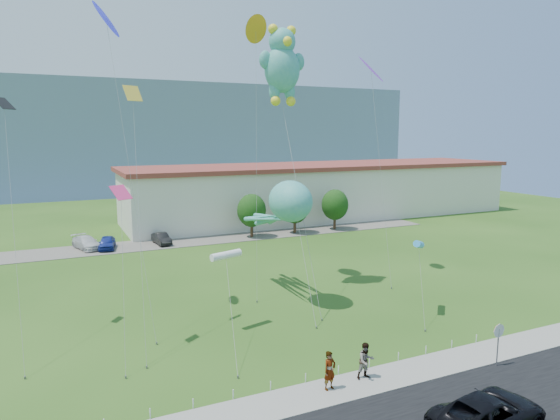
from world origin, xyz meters
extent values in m
plane|color=#284C15|center=(0.00, 0.00, 0.00)|extent=(160.00, 160.00, 0.00)
cube|color=gray|center=(0.00, -2.75, 0.05)|extent=(80.00, 2.50, 0.10)
cube|color=#59544C|center=(0.00, 35.00, 0.03)|extent=(70.00, 6.00, 0.06)
cube|color=slate|center=(0.00, 120.00, 12.50)|extent=(160.00, 50.00, 25.00)
cube|color=beige|center=(26.00, 44.00, 3.80)|extent=(60.00, 14.00, 7.60)
cube|color=brown|center=(26.00, 44.00, 7.90)|extent=(61.00, 15.00, 0.60)
cylinder|color=slate|center=(9.50, -4.20, 1.10)|extent=(0.07, 0.07, 2.20)
cylinder|color=red|center=(9.50, -4.20, 2.10)|extent=(0.76, 0.04, 0.76)
cylinder|color=white|center=(9.50, -4.22, 2.10)|extent=(0.80, 0.02, 0.80)
cylinder|color=white|center=(-9.00, -1.30, 0.25)|extent=(0.05, 0.05, 0.50)
cylinder|color=white|center=(-7.00, -1.30, 0.25)|extent=(0.05, 0.05, 0.50)
cylinder|color=white|center=(-5.00, -1.30, 0.25)|extent=(0.05, 0.05, 0.50)
cylinder|color=white|center=(-3.00, -1.30, 0.25)|extent=(0.05, 0.05, 0.50)
cylinder|color=white|center=(-1.00, -1.30, 0.25)|extent=(0.05, 0.05, 0.50)
cylinder|color=white|center=(1.00, -1.30, 0.25)|extent=(0.05, 0.05, 0.50)
cylinder|color=white|center=(3.00, -1.30, 0.25)|extent=(0.05, 0.05, 0.50)
cylinder|color=white|center=(5.00, -1.30, 0.25)|extent=(0.05, 0.05, 0.50)
cylinder|color=white|center=(7.00, -1.30, 0.25)|extent=(0.05, 0.05, 0.50)
cylinder|color=white|center=(9.00, -1.30, 0.25)|extent=(0.05, 0.05, 0.50)
cylinder|color=white|center=(11.00, -1.30, 0.25)|extent=(0.05, 0.05, 0.50)
cylinder|color=white|center=(13.00, -1.30, 0.25)|extent=(0.05, 0.05, 0.50)
cylinder|color=#3F2B19|center=(10.00, 34.00, 1.10)|extent=(0.36, 0.36, 2.20)
ellipsoid|color=#14380F|center=(10.00, 34.00, 3.40)|extent=(3.60, 3.60, 4.14)
cylinder|color=#3F2B19|center=(16.00, 34.00, 1.10)|extent=(0.36, 0.36, 2.20)
ellipsoid|color=#14380F|center=(16.00, 34.00, 3.40)|extent=(3.60, 3.60, 4.14)
cylinder|color=#3F2B19|center=(22.00, 34.00, 1.10)|extent=(0.36, 0.36, 2.20)
ellipsoid|color=#14380F|center=(22.00, 34.00, 3.40)|extent=(3.60, 3.60, 4.14)
imported|color=black|center=(4.20, -8.45, 0.84)|extent=(5.87, 3.14, 1.57)
imported|color=gray|center=(-0.32, -2.59, 1.10)|extent=(0.81, 0.63, 1.99)
imported|color=gray|center=(1.98, -2.41, 1.07)|extent=(0.99, 0.80, 1.94)
imported|color=silver|center=(-9.19, 35.77, 0.76)|extent=(3.37, 5.22, 1.41)
imported|color=navy|center=(-7.11, 34.74, 0.76)|extent=(2.42, 4.37, 1.41)
imported|color=black|center=(-1.07, 34.68, 0.71)|extent=(1.78, 4.06, 1.30)
ellipsoid|color=teal|center=(3.48, 9.73, 7.94)|extent=(3.06, 3.97, 3.06)
sphere|color=white|center=(2.93, 8.53, 8.26)|extent=(0.48, 0.48, 0.48)
sphere|color=white|center=(4.02, 8.53, 8.26)|extent=(0.48, 0.48, 0.48)
cylinder|color=slate|center=(3.02, 4.80, 0.08)|extent=(0.10, 0.10, 0.16)
cylinder|color=gray|center=(3.25, 6.76, 3.65)|extent=(0.48, 3.96, 6.99)
ellipsoid|color=teal|center=(4.93, 14.27, 17.89)|extent=(2.92, 2.48, 3.65)
sphere|color=teal|center=(4.93, 14.27, 20.03)|extent=(2.14, 2.14, 2.14)
sphere|color=yellow|center=(4.14, 14.27, 20.93)|extent=(0.79, 0.79, 0.79)
sphere|color=yellow|center=(5.72, 14.27, 20.93)|extent=(0.79, 0.79, 0.79)
sphere|color=yellow|center=(4.93, 13.37, 19.92)|extent=(0.79, 0.79, 0.79)
ellipsoid|color=teal|center=(3.47, 14.27, 18.57)|extent=(1.01, 0.72, 1.42)
ellipsoid|color=teal|center=(6.39, 14.27, 18.57)|extent=(1.01, 0.72, 1.42)
ellipsoid|color=teal|center=(4.25, 14.27, 16.21)|extent=(0.90, 0.79, 1.46)
ellipsoid|color=teal|center=(5.60, 14.27, 16.21)|extent=(0.90, 0.79, 1.46)
sphere|color=yellow|center=(4.25, 14.05, 15.42)|extent=(0.79, 0.79, 0.79)
sphere|color=yellow|center=(5.60, 14.05, 15.42)|extent=(0.79, 0.79, 0.79)
cylinder|color=slate|center=(4.04, 5.86, 0.08)|extent=(0.10, 0.10, 0.16)
cylinder|color=gray|center=(4.49, 10.06, 7.68)|extent=(0.91, 8.44, 15.05)
cylinder|color=white|center=(-2.33, 7.40, 5.00)|extent=(0.50, 2.25, 0.87)
cylinder|color=slate|center=(-4.08, 0.57, 0.08)|extent=(0.10, 0.10, 0.16)
cylinder|color=gray|center=(-3.20, 3.99, 2.48)|extent=(1.77, 6.86, 4.66)
cone|color=#2B2AEF|center=(-8.31, 14.02, 20.53)|extent=(1.80, 1.33, 1.33)
cylinder|color=slate|center=(-7.14, 6.70, 0.08)|extent=(0.10, 0.10, 0.16)
cylinder|color=gray|center=(-7.72, 10.36, 10.25)|extent=(1.19, 7.35, 20.18)
cube|color=#EC3475|center=(-8.73, 7.39, 9.44)|extent=(1.29, 1.29, 0.86)
cylinder|color=slate|center=(-9.49, 3.05, 0.08)|extent=(0.10, 0.10, 0.16)
cylinder|color=gray|center=(-9.11, 5.22, 4.70)|extent=(0.78, 4.37, 9.09)
cone|color=purple|center=(13.94, 14.95, 18.51)|extent=(1.80, 1.33, 1.33)
cylinder|color=slate|center=(12.87, 9.63, 0.08)|extent=(0.10, 0.10, 0.16)
cylinder|color=gray|center=(13.40, 12.29, 9.24)|extent=(1.10, 5.35, 18.16)
cube|color=yellow|center=(-7.39, 10.14, 15.36)|extent=(1.29, 1.29, 0.86)
cylinder|color=slate|center=(-8.27, 3.73, 0.08)|extent=(0.10, 0.10, 0.16)
cylinder|color=gray|center=(-7.83, 6.93, 7.66)|extent=(0.90, 6.43, 15.01)
cylinder|color=#37A5FB|center=(11.00, 4.35, 5.08)|extent=(0.50, 2.25, 0.87)
cylinder|color=slate|center=(9.24, 1.32, 0.08)|extent=(0.10, 0.10, 0.16)
cylinder|color=gray|center=(10.12, 2.84, 2.52)|extent=(1.80, 3.06, 4.73)
cube|color=black|center=(-14.76, 13.12, 14.72)|extent=(1.29, 1.29, 0.86)
cylinder|color=slate|center=(-14.33, 5.23, 0.08)|extent=(0.10, 0.10, 0.16)
cylinder|color=gray|center=(-14.54, 9.18, 7.34)|extent=(0.46, 7.92, 14.37)
cone|color=orange|center=(3.82, 17.02, 21.41)|extent=(1.80, 1.33, 1.33)
cylinder|color=slate|center=(1.39, 11.26, 0.08)|extent=(0.10, 0.10, 0.16)
cylinder|color=gray|center=(2.60, 14.14, 10.68)|extent=(2.46, 5.80, 21.05)
camera|label=1|loc=(-12.46, -22.85, 12.88)|focal=32.00mm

